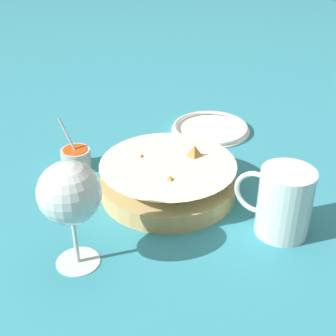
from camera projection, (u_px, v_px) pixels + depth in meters
ground_plane at (168, 184)px, 0.93m from camera, size 4.00×4.00×0.00m
food_basket at (168, 180)px, 0.89m from camera, size 0.26×0.26×0.09m
sauce_cup at (76, 158)px, 0.97m from camera, size 0.07×0.06×0.11m
wine_glass at (70, 196)px, 0.67m from camera, size 0.09×0.09×0.18m
beer_mug at (283, 204)px, 0.78m from camera, size 0.14×0.09×0.12m
side_plate at (211, 128)px, 1.13m from camera, size 0.19×0.19×0.01m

